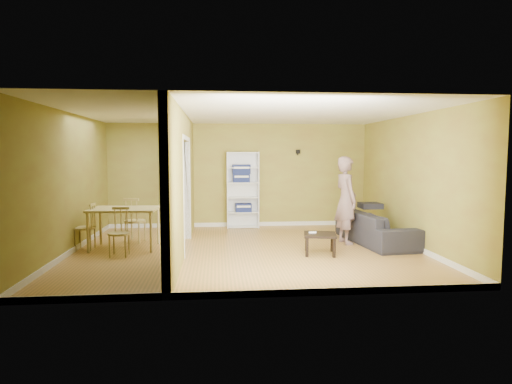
% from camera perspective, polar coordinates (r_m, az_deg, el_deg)
% --- Properties ---
extents(room_shell, '(6.50, 6.50, 6.50)m').
position_cam_1_polar(room_shell, '(8.09, -1.28, 1.28)').
color(room_shell, '#BA8340').
rests_on(room_shell, ground).
extents(partition, '(0.22, 5.50, 2.60)m').
position_cam_1_polar(partition, '(8.10, -9.78, 1.21)').
color(partition, olive).
rests_on(partition, ground).
extents(wall_speaker, '(0.10, 0.10, 0.10)m').
position_cam_1_polar(wall_speaker, '(10.94, 5.63, 5.37)').
color(wall_speaker, black).
rests_on(wall_speaker, room_shell).
extents(sofa, '(2.32, 1.19, 0.85)m').
position_cam_1_polar(sofa, '(9.19, 15.64, -3.95)').
color(sofa, black).
rests_on(sofa, ground).
extents(person, '(0.85, 0.72, 2.10)m').
position_cam_1_polar(person, '(8.94, 11.92, -0.08)').
color(person, slate).
rests_on(person, ground).
extents(bookshelf, '(0.80, 0.35, 1.89)m').
position_cam_1_polar(bookshelf, '(10.72, -1.79, 0.30)').
color(bookshelf, white).
rests_on(bookshelf, ground).
extents(paper_box_navy_a, '(0.40, 0.26, 0.21)m').
position_cam_1_polar(paper_box_navy_a, '(10.72, -1.68, -2.08)').
color(paper_box_navy_a, navy).
rests_on(paper_box_navy_a, bookshelf).
extents(paper_box_navy_b, '(0.41, 0.27, 0.21)m').
position_cam_1_polar(paper_box_navy_b, '(10.65, -1.97, 1.89)').
color(paper_box_navy_b, navy).
rests_on(paper_box_navy_b, bookshelf).
extents(paper_box_navy_c, '(0.44, 0.29, 0.23)m').
position_cam_1_polar(paper_box_navy_c, '(10.64, -1.97, 3.15)').
color(paper_box_navy_c, '#16184D').
rests_on(paper_box_navy_c, bookshelf).
extents(coffee_table, '(0.58, 0.58, 0.38)m').
position_cam_1_polar(coffee_table, '(7.96, 8.53, -5.91)').
color(coffee_table, black).
rests_on(coffee_table, ground).
extents(game_controller, '(0.14, 0.04, 0.03)m').
position_cam_1_polar(game_controller, '(7.99, 7.54, -5.35)').
color(game_controller, white).
rests_on(game_controller, coffee_table).
extents(dining_table, '(1.27, 0.85, 0.79)m').
position_cam_1_polar(dining_table, '(8.68, -17.16, -2.58)').
color(dining_table, tan).
rests_on(dining_table, ground).
extents(chair_left, '(0.42, 0.42, 0.90)m').
position_cam_1_polar(chair_left, '(8.86, -21.86, -4.29)').
color(chair_left, tan).
rests_on(chair_left, ground).
extents(chair_near, '(0.42, 0.42, 0.88)m').
position_cam_1_polar(chair_near, '(8.10, -17.78, -5.10)').
color(chair_near, '#C6B583').
rests_on(chair_near, ground).
extents(chair_far, '(0.52, 0.52, 0.94)m').
position_cam_1_polar(chair_far, '(9.28, -15.82, -3.58)').
color(chair_far, beige).
rests_on(chair_far, ground).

